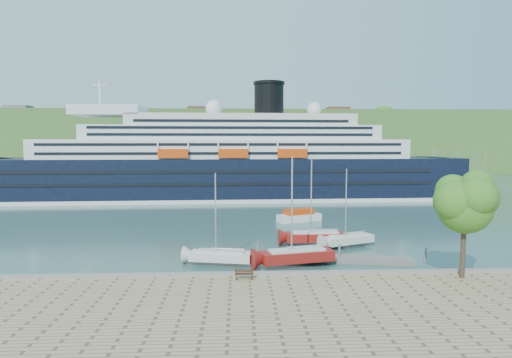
{
  "coord_description": "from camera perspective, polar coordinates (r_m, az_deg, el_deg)",
  "views": [
    {
      "loc": [
        -3.96,
        -34.66,
        11.98
      ],
      "look_at": [
        -1.23,
        30.0,
        6.39
      ],
      "focal_mm": 30.0,
      "sensor_mm": 36.0,
      "label": 1
    }
  ],
  "objects": [
    {
      "name": "ground",
      "position": [
        36.89,
        4.0,
        -14.03
      ],
      "size": [
        400.0,
        400.0,
        0.0
      ],
      "primitive_type": "plane",
      "color": "#294946",
      "rests_on": "ground"
    },
    {
      "name": "far_hillside",
      "position": [
        179.7,
        -1.16,
        4.94
      ],
      "size": [
        400.0,
        50.0,
        24.0
      ],
      "primitive_type": "cube",
      "color": "#3A6227",
      "rests_on": "ground"
    },
    {
      "name": "quay_coping",
      "position": [
        36.34,
        4.04,
        -12.42
      ],
      "size": [
        220.0,
        0.5,
        0.3
      ],
      "primitive_type": "cube",
      "color": "slate",
      "rests_on": "promenade"
    },
    {
      "name": "cruise_ship",
      "position": [
        90.32,
        -5.61,
        5.13
      ],
      "size": [
        110.16,
        19.48,
        24.64
      ],
      "primitive_type": null,
      "rotation": [
        0.0,
        0.0,
        0.03
      ],
      "color": "black",
      "rests_on": "ground"
    },
    {
      "name": "park_bench",
      "position": [
        35.07,
        -1.61,
        -12.49
      ],
      "size": [
        1.51,
        0.64,
        0.97
      ],
      "primitive_type": null,
      "rotation": [
        0.0,
        0.0,
        0.01
      ],
      "color": "#412012",
      "rests_on": "promenade"
    },
    {
      "name": "promenade_tree",
      "position": [
        38.32,
        26.02,
        -4.96
      ],
      "size": [
        5.72,
        5.72,
        9.47
      ],
      "primitive_type": null,
      "color": "#27631A",
      "rests_on": "promenade"
    },
    {
      "name": "floating_pontoon",
      "position": [
        44.79,
        8.33,
        -10.36
      ],
      "size": [
        18.86,
        5.68,
        0.42
      ],
      "primitive_type": null,
      "rotation": [
        0.0,
        0.0,
        -0.18
      ],
      "color": "gray",
      "rests_on": "ground"
    },
    {
      "name": "sailboat_white_near",
      "position": [
        41.69,
        -4.78,
        -5.7
      ],
      "size": [
        6.89,
        3.07,
        8.6
      ],
      "primitive_type": null,
      "rotation": [
        0.0,
        0.0,
        -0.19
      ],
      "color": "silver",
      "rests_on": "ground"
    },
    {
      "name": "sailboat_red",
      "position": [
        41.19,
        5.52,
        -4.73
      ],
      "size": [
        8.16,
        3.87,
        10.17
      ],
      "primitive_type": null,
      "rotation": [
        0.0,
        0.0,
        0.22
      ],
      "color": "maroon",
      "rests_on": "ground"
    },
    {
      "name": "sailboat_white_far",
      "position": [
        49.89,
        12.32,
        -4.04
      ],
      "size": [
        6.85,
        4.27,
        8.59
      ],
      "primitive_type": null,
      "rotation": [
        0.0,
        0.0,
        0.4
      ],
      "color": "silver",
      "rests_on": "ground"
    },
    {
      "name": "tender_launch",
      "position": [
        65.49,
        5.77,
        -4.8
      ],
      "size": [
        7.15,
        4.68,
        1.87
      ],
      "primitive_type": null,
      "rotation": [
        0.0,
        0.0,
        0.38
      ],
      "color": "#C93C0B",
      "rests_on": "ground"
    },
    {
      "name": "sailboat_extra",
      "position": [
        49.83,
        7.96,
        -3.27
      ],
      "size": [
        7.62,
        2.19,
        9.82
      ],
      "primitive_type": null,
      "rotation": [
        0.0,
        0.0,
        0.01
      ],
      "color": "maroon",
      "rests_on": "ground"
    }
  ]
}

